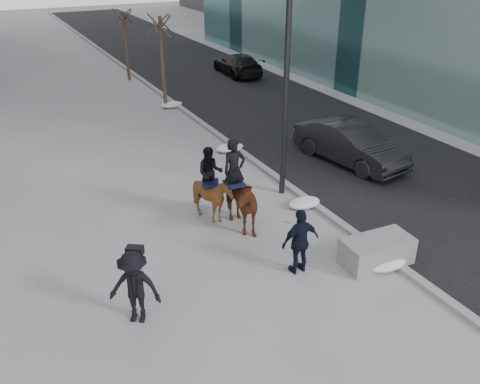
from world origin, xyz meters
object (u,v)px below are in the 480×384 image
mounted_left (236,197)px  mounted_right (212,192)px  planter (377,251)px  car_near (350,144)px

mounted_left → mounted_right: (-0.41, 0.77, -0.09)m
mounted_left → planter: bearing=-53.9°
car_near → mounted_right: (-6.37, -1.64, 0.16)m
car_near → mounted_left: bearing=-167.7°
car_near → mounted_left: mounted_left is taller
mounted_right → mounted_left: bearing=-62.0°
planter → mounted_right: mounted_right is taller
mounted_right → planter: bearing=-55.3°
mounted_left → car_near: bearing=22.0°
planter → car_near: 6.72m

